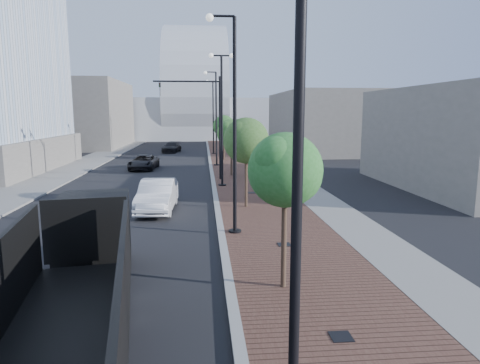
{
  "coord_description": "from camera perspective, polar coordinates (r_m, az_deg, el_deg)",
  "views": [
    {
      "loc": [
        -0.75,
        -7.9,
        5.28
      ],
      "look_at": [
        1.0,
        12.0,
        2.0
      ],
      "focal_mm": 31.73,
      "sensor_mm": 36.0,
      "label": 1
    }
  ],
  "objects": [
    {
      "name": "utility_cover_0",
      "position": [
        10.76,
        13.44,
        -19.55
      ],
      "size": [
        0.5,
        0.5,
        0.02
      ],
      "primitive_type": "cube",
      "color": "black",
      "rests_on": "sidewalk"
    },
    {
      "name": "tree_1",
      "position": [
        23.1,
        0.95,
        5.56
      ],
      "size": [
        2.52,
        2.5,
        5.03
      ],
      "color": "#382619",
      "rests_on": "ground"
    },
    {
      "name": "commercial_block_ne",
      "position": [
        60.29,
        11.22,
        7.93
      ],
      "size": [
        12.0,
        22.0,
        8.0
      ],
      "primitive_type": "cube",
      "color": "#68635D",
      "rests_on": "ground"
    },
    {
      "name": "dump_truck",
      "position": [
        11.69,
        -20.22,
        -11.3
      ],
      "size": [
        4.17,
        13.48,
        3.02
      ],
      "rotation": [
        0.0,
        0.0,
        0.15
      ],
      "color": "black",
      "rests_on": "ground"
    },
    {
      "name": "streetlight_2",
      "position": [
        29.94,
        -2.46,
        8.43
      ],
      "size": [
        1.72,
        0.56,
        9.28
      ],
      "color": "black",
      "rests_on": "ground"
    },
    {
      "name": "white_sedan",
      "position": [
        23.42,
        -11.05,
        -1.78
      ],
      "size": [
        1.97,
        5.17,
        1.68
      ],
      "primitive_type": "imported",
      "rotation": [
        0.0,
        0.0,
        -0.04
      ],
      "color": "silver",
      "rests_on": "ground"
    },
    {
      "name": "commercial_block_e",
      "position": [
        33.66,
        28.96,
        5.13
      ],
      "size": [
        10.0,
        16.0,
        7.0
      ],
      "primitive_type": "cube",
      "color": "#66625C",
      "rests_on": "ground"
    },
    {
      "name": "streetlight_0",
      "position": [
        6.07,
        7.83,
        4.9
      ],
      "size": [
        1.72,
        0.56,
        9.28
      ],
      "color": "black",
      "rests_on": "ground"
    },
    {
      "name": "pedestrian",
      "position": [
        32.27,
        7.61,
        1.63
      ],
      "size": [
        0.87,
        0.74,
        2.01
      ],
      "primitive_type": "imported",
      "rotation": [
        0.0,
        0.0,
        2.72
      ],
      "color": "black",
      "rests_on": "ground"
    },
    {
      "name": "tree_0",
      "position": [
        12.28,
        6.27,
        1.56
      ],
      "size": [
        2.25,
        2.17,
        4.74
      ],
      "color": "#382619",
      "rests_on": "ground"
    },
    {
      "name": "utility_cover_2",
      "position": [
        27.57,
        1.63,
        -1.45
      ],
      "size": [
        0.5,
        0.5,
        0.02
      ],
      "primitive_type": "cube",
      "color": "black",
      "rests_on": "sidewalk"
    },
    {
      "name": "dark_car_mid",
      "position": [
        40.82,
        -12.83,
        2.62
      ],
      "size": [
        2.6,
        5.05,
        1.36
      ],
      "primitive_type": "imported",
      "rotation": [
        0.0,
        0.0,
        -0.07
      ],
      "color": "black",
      "rests_on": "ground"
    },
    {
      "name": "streetlight_3",
      "position": [
        41.93,
        -3.36,
        8.02
      ],
      "size": [
        1.44,
        0.56,
        9.21
      ],
      "color": "black",
      "rests_on": "ground"
    },
    {
      "name": "dark_car_far",
      "position": [
        58.01,
        -9.16,
        4.65
      ],
      "size": [
        2.67,
        4.93,
        1.36
      ],
      "primitive_type": "imported",
      "rotation": [
        0.0,
        0.0,
        -0.17
      ],
      "color": "black",
      "rests_on": "ground"
    },
    {
      "name": "commercial_block_nw",
      "position": [
        70.58,
        -21.08,
        8.48
      ],
      "size": [
        14.0,
        20.0,
        10.0
      ],
      "primitive_type": "cube",
      "color": "#68645E",
      "rests_on": "ground"
    },
    {
      "name": "tree_3",
      "position": [
        47.01,
        -2.11,
        7.49
      ],
      "size": [
        2.46,
        2.42,
        5.01
      ],
      "color": "#382619",
      "rests_on": "ground"
    },
    {
      "name": "traffic_mast",
      "position": [
        32.91,
        -4.29,
        8.78
      ],
      "size": [
        5.09,
        0.2,
        8.0
      ],
      "color": "black",
      "rests_on": "ground"
    },
    {
      "name": "concrete_strip",
      "position": [
        48.69,
        3.22,
        3.16
      ],
      "size": [
        2.4,
        140.0,
        0.13
      ],
      "primitive_type": "cube",
      "color": "slate",
      "rests_on": "ground"
    },
    {
      "name": "sidewalk",
      "position": [
        48.37,
        0.05,
        3.13
      ],
      "size": [
        7.0,
        140.0,
        0.12
      ],
      "primitive_type": "cube",
      "color": "#4C2D23",
      "rests_on": "ground"
    },
    {
      "name": "streetlight_4",
      "position": [
        53.92,
        -3.62,
        8.81
      ],
      "size": [
        1.72,
        0.56,
        9.28
      ],
      "color": "black",
      "rests_on": "ground"
    },
    {
      "name": "streetlight_1",
      "position": [
        17.97,
        -1.08,
        6.33
      ],
      "size": [
        1.44,
        0.56,
        9.21
      ],
      "color": "black",
      "rests_on": "ground"
    },
    {
      "name": "tree_2",
      "position": [
        35.05,
        -1.1,
        6.53
      ],
      "size": [
        2.4,
        2.35,
        4.76
      ],
      "color": "#382619",
      "rests_on": "ground"
    },
    {
      "name": "curb",
      "position": [
        48.19,
        -4.1,
        3.09
      ],
      "size": [
        0.3,
        140.0,
        0.14
      ],
      "primitive_type": "cube",
      "color": "gray",
      "rests_on": "ground"
    },
    {
      "name": "convention_center",
      "position": [
        92.92,
        -5.87,
        9.72
      ],
      "size": [
        50.0,
        30.0,
        50.0
      ],
      "color": "#B2B7BD",
      "rests_on": "ground"
    },
    {
      "name": "utility_cover_1",
      "position": [
        17.01,
        5.95,
        -8.35
      ],
      "size": [
        0.5,
        0.5,
        0.02
      ],
      "primitive_type": "cube",
      "color": "black",
      "rests_on": "sidewalk"
    },
    {
      "name": "west_sidewalk",
      "position": [
        49.72,
        -19.27,
        2.77
      ],
      "size": [
        4.0,
        140.0,
        0.12
      ],
      "primitive_type": "cube",
      "color": "slate",
      "rests_on": "ground"
    }
  ]
}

